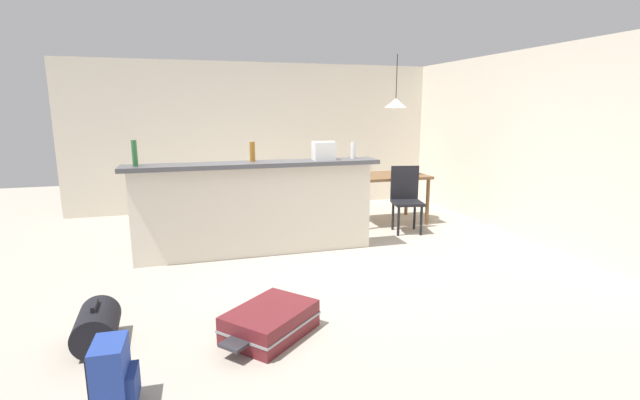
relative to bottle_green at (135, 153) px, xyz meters
name	(u,v)px	position (x,y,z in m)	size (l,w,h in m)	color
ground_plane	(313,261)	(1.88, -0.32, -1.29)	(13.00, 13.00, 0.05)	#ADA393
wall_back	(266,136)	(1.88, 2.73, -0.01)	(6.60, 0.10, 2.50)	silver
wall_right	(521,144)	(4.93, -0.02, -0.01)	(0.10, 6.00, 2.50)	silver
partition_half_wall	(257,211)	(1.30, 0.02, -0.73)	(2.80, 0.20, 1.07)	silver
bar_countertop	(256,164)	(1.30, 0.02, -0.17)	(2.96, 0.40, 0.05)	#4C4C51
bottle_green	(135,153)	(0.00, 0.00, 0.00)	(0.06, 0.06, 0.28)	#2D6B38
bottle_amber	(252,152)	(1.27, 0.09, -0.03)	(0.06, 0.06, 0.23)	#9E661E
bottle_white	(353,150)	(2.51, 0.06, -0.04)	(0.06, 0.06, 0.20)	silver
grocery_bag	(324,151)	(2.12, 0.02, -0.03)	(0.26, 0.18, 0.22)	silver
dining_table	(389,181)	(3.48, 1.06, -0.62)	(1.10, 0.80, 0.74)	brown
dining_chair_near_partition	(406,196)	(3.49, 0.49, -0.75)	(0.47, 0.47, 0.93)	black
pendant_lamp	(396,103)	(3.53, 1.00, 0.55)	(0.34, 0.34, 0.81)	black
suitcase_flat_maroon	(270,322)	(1.08, -1.97, -1.15)	(0.84, 0.83, 0.22)	maroon
duffel_bag_black	(97,326)	(-0.18, -1.76, -1.11)	(0.32, 0.49, 0.34)	black
backpack_blue	(113,377)	(0.05, -2.58, -1.06)	(0.26, 0.29, 0.42)	#233D93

